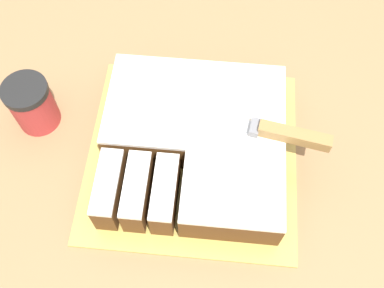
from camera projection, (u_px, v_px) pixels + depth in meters
ground_plane at (203, 254)px, 1.64m from camera, size 8.00×8.00×0.00m
countertop at (206, 213)px, 1.24m from camera, size 1.40×1.10×0.89m
cake_board at (192, 154)px, 0.83m from camera, size 0.38×0.38×0.01m
cake at (195, 142)px, 0.79m from camera, size 0.31×0.31×0.08m
knife at (269, 131)px, 0.75m from camera, size 0.34×0.08×0.02m
coffee_cup at (32, 104)px, 0.82m from camera, size 0.08×0.08×0.10m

